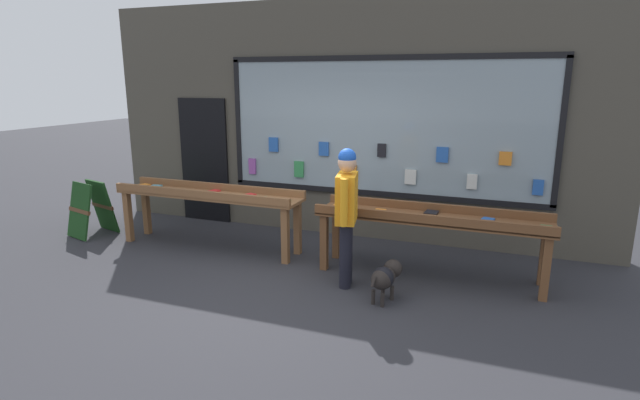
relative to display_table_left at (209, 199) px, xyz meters
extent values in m
plane|color=#2D2D33|center=(1.58, -1.03, -0.73)|extent=(40.00, 40.00, 0.00)
cube|color=#4C473D|center=(1.58, 1.37, 1.05)|extent=(8.05, 0.20, 3.57)
cube|color=#8C9EA8|center=(2.22, 1.24, 0.98)|extent=(4.77, 0.03, 1.98)
cube|color=black|center=(2.22, 1.24, 1.97)|extent=(4.85, 0.06, 0.08)
cube|color=black|center=(2.22, 1.24, -0.01)|extent=(4.85, 0.06, 0.08)
cube|color=black|center=(-0.17, 1.24, 0.98)|extent=(0.08, 0.06, 1.98)
cube|color=black|center=(4.61, 1.24, 0.98)|extent=(0.08, 0.06, 1.98)
cube|color=#994CA5|center=(0.08, 1.20, 0.28)|extent=(0.12, 0.03, 0.26)
cube|color=#2659B2|center=(0.47, 1.20, 0.66)|extent=(0.16, 0.03, 0.23)
cube|color=#338C4C|center=(0.91, 1.20, 0.29)|extent=(0.16, 0.03, 0.25)
cube|color=#2659B2|center=(1.33, 1.20, 0.63)|extent=(0.16, 0.03, 0.21)
cube|color=orange|center=(1.78, 1.20, 0.29)|extent=(0.16, 0.03, 0.25)
cube|color=black|center=(2.23, 1.20, 0.65)|extent=(0.13, 0.03, 0.20)
cube|color=silver|center=(2.68, 1.20, 0.29)|extent=(0.17, 0.03, 0.22)
cube|color=#2659B2|center=(3.11, 1.20, 0.64)|extent=(0.17, 0.03, 0.22)
cube|color=silver|center=(3.54, 1.20, 0.28)|extent=(0.14, 0.03, 0.21)
cube|color=orange|center=(3.95, 1.20, 0.63)|extent=(0.17, 0.03, 0.19)
cube|color=#2659B2|center=(4.39, 1.20, 0.26)|extent=(0.14, 0.03, 0.21)
cube|color=black|center=(-0.87, 1.24, 0.32)|extent=(0.90, 0.04, 2.10)
cube|color=brown|center=(-1.31, -0.19, -0.35)|extent=(0.09, 0.09, 0.77)
cube|color=brown|center=(1.30, -0.21, -0.35)|extent=(0.09, 0.09, 0.77)
cube|color=brown|center=(-1.31, 0.21, -0.35)|extent=(0.09, 0.09, 0.77)
cube|color=brown|center=(1.30, 0.20, -0.35)|extent=(0.09, 0.09, 0.77)
cube|color=brown|center=(0.00, 0.00, 0.05)|extent=(2.82, 0.58, 0.04)
cube|color=brown|center=(0.00, -0.25, 0.11)|extent=(2.81, 0.07, 0.12)
cube|color=brown|center=(0.00, 0.25, 0.11)|extent=(2.81, 0.07, 0.12)
cube|color=orange|center=(-1.23, 0.09, 0.09)|extent=(0.17, 0.21, 0.02)
cube|color=#5999A5|center=(-0.98, 0.06, 0.09)|extent=(0.19, 0.22, 0.03)
cube|color=#5999A5|center=(-0.64, -0.06, 0.08)|extent=(0.13, 0.22, 0.02)
cube|color=#994CA5|center=(-0.29, -0.14, 0.08)|extent=(0.15, 0.22, 0.02)
cube|color=red|center=(0.00, 0.12, 0.08)|extent=(0.18, 0.23, 0.02)
cube|color=silver|center=(0.32, -0.08, 0.09)|extent=(0.15, 0.23, 0.03)
cube|color=red|center=(0.63, 0.02, 0.09)|extent=(0.18, 0.25, 0.03)
cube|color=#338C4C|center=(0.92, -0.04, 0.09)|extent=(0.15, 0.22, 0.03)
cube|color=#338C4C|center=(1.25, -0.09, 0.09)|extent=(0.17, 0.22, 0.03)
cube|color=brown|center=(1.86, -0.23, -0.37)|extent=(0.09, 0.09, 0.74)
cube|color=brown|center=(4.48, -0.24, -0.37)|extent=(0.09, 0.09, 0.74)
cube|color=brown|center=(1.86, 0.24, -0.37)|extent=(0.09, 0.09, 0.74)
cube|color=brown|center=(4.48, 0.23, -0.37)|extent=(0.09, 0.09, 0.74)
cube|color=brown|center=(3.17, 0.00, 0.02)|extent=(2.82, 0.65, 0.04)
cube|color=brown|center=(3.17, -0.29, 0.08)|extent=(2.81, 0.07, 0.12)
cube|color=brown|center=(3.17, 0.29, 0.08)|extent=(2.81, 0.07, 0.12)
cube|color=orange|center=(1.94, 0.07, 0.05)|extent=(0.16, 0.21, 0.02)
cube|color=orange|center=(2.53, -0.05, 0.06)|extent=(0.15, 0.21, 0.03)
cube|color=black|center=(3.15, 0.14, 0.06)|extent=(0.17, 0.20, 0.03)
cube|color=#2659B2|center=(3.81, 0.05, 0.05)|extent=(0.19, 0.25, 0.02)
cube|color=#338C4C|center=(4.45, -0.07, 0.06)|extent=(0.13, 0.21, 0.03)
cylinder|color=black|center=(2.30, -0.69, -0.34)|extent=(0.14, 0.14, 0.79)
cylinder|color=black|center=(2.26, -0.54, -0.34)|extent=(0.14, 0.14, 0.79)
cube|color=orange|center=(2.28, -0.62, 0.34)|extent=(0.31, 0.48, 0.56)
cylinder|color=orange|center=(2.34, -0.89, 0.36)|extent=(0.09, 0.09, 0.53)
cylinder|color=orange|center=(2.22, -0.34, 0.36)|extent=(0.09, 0.09, 0.53)
sphere|color=tan|center=(2.28, -0.62, 0.75)|extent=(0.22, 0.22, 0.22)
sphere|color=blue|center=(2.28, -0.62, 0.82)|extent=(0.20, 0.20, 0.20)
ellipsoid|color=black|center=(2.81, -0.92, -0.45)|extent=(0.32, 0.41, 0.23)
ellipsoid|color=black|center=(2.81, -0.92, -0.44)|extent=(0.29, 0.27, 0.24)
sphere|color=black|center=(2.87, -0.71, -0.40)|extent=(0.21, 0.21, 0.21)
cylinder|color=black|center=(2.75, -1.12, -0.42)|extent=(0.05, 0.10, 0.12)
cylinder|color=black|center=(2.89, -0.84, -0.65)|extent=(0.04, 0.04, 0.17)
cylinder|color=black|center=(2.78, -0.80, -0.65)|extent=(0.04, 0.04, 0.17)
cylinder|color=black|center=(2.84, -1.04, -0.65)|extent=(0.04, 0.04, 0.17)
cylinder|color=black|center=(2.73, -1.01, -0.65)|extent=(0.04, 0.04, 0.17)
cube|color=#193F19|center=(-2.13, -0.33, -0.30)|extent=(0.56, 0.35, 0.85)
cube|color=brown|center=(-2.13, -0.33, -0.30)|extent=(0.55, 0.20, 0.07)
cube|color=#193F19|center=(-2.03, 0.04, -0.30)|extent=(0.56, 0.35, 0.85)
cube|color=brown|center=(-2.03, 0.04, -0.30)|extent=(0.55, 0.20, 0.07)
camera|label=1|loc=(3.97, -5.95, 1.69)|focal=28.00mm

